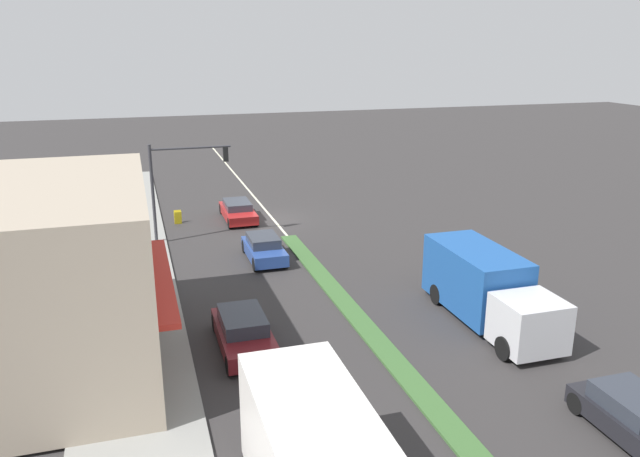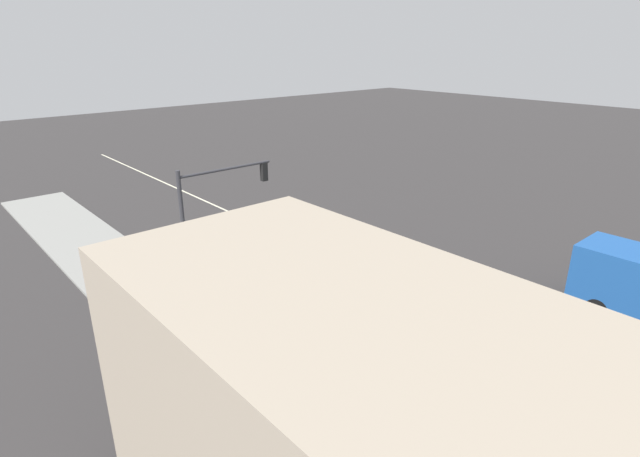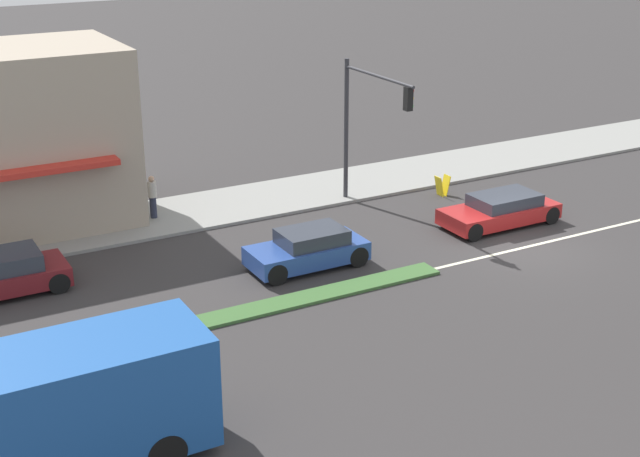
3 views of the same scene
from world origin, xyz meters
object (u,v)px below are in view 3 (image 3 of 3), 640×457
Objects in this scene: pedestrian at (152,196)px; warning_aframe_sign at (442,186)px; traffic_signal_main at (366,113)px; hatchback_red at (500,210)px; delivery_truck at (49,414)px; coupe_blue at (308,249)px.

pedestrian is 1.97× the size of warning_aframe_sign.
traffic_signal_main reaches higher than pedestrian.
traffic_signal_main is 5.08m from warning_aframe_sign.
traffic_signal_main is 1.24× the size of hatchback_red.
delivery_truck is 19.65m from hatchback_red.
hatchback_red is at bearing -90.00° from coupe_blue.
hatchback_red is (-3.92, -3.55, -3.31)m from traffic_signal_main.
traffic_signal_main is at bearing -110.45° from pedestrian.
pedestrian is at bearing 69.55° from traffic_signal_main.
hatchback_red is (-6.77, -11.19, -0.40)m from pedestrian.
warning_aframe_sign is at bearing -104.54° from pedestrian.
traffic_signal_main reaches higher than coupe_blue.
delivery_truck reaches higher than pedestrian.
delivery_truck reaches higher than coupe_blue.
traffic_signal_main is 6.69× the size of warning_aframe_sign.
hatchback_red is 8.17m from coupe_blue.
coupe_blue is (0.00, 8.17, 0.04)m from hatchback_red.
pedestrian reaches higher than coupe_blue.
traffic_signal_main is 0.75× the size of delivery_truck.
pedestrian is 11.72m from warning_aframe_sign.
warning_aframe_sign is 3.84m from hatchback_red.
hatchback_red is at bearing 177.77° from warning_aframe_sign.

